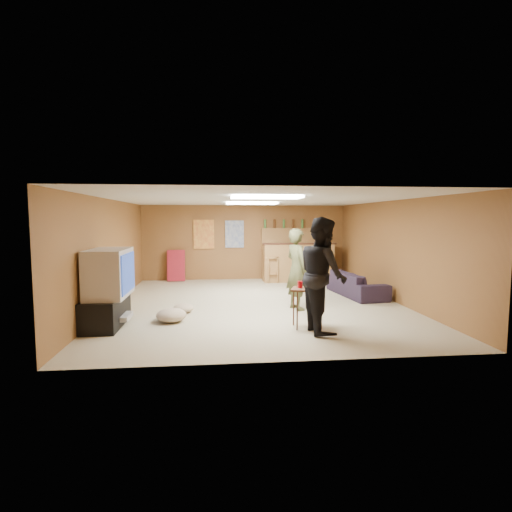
{
  "coord_description": "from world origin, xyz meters",
  "views": [
    {
      "loc": [
        -0.89,
        -8.33,
        1.8
      ],
      "look_at": [
        0.0,
        0.2,
        1.0
      ],
      "focal_mm": 28.0,
      "sensor_mm": 36.0,
      "label": 1
    }
  ],
  "objects": [
    {
      "name": "cushion_far",
      "position": [
        -1.67,
        -1.28,
        0.11
      ],
      "size": [
        0.57,
        0.57,
        0.22
      ],
      "primitive_type": "ellipsoid",
      "rotation": [
        0.0,
        0.0,
        -0.21
      ],
      "color": "tan",
      "rests_on": "ground"
    },
    {
      "name": "bar_counter",
      "position": [
        1.5,
        2.95,
        0.55
      ],
      "size": [
        2.0,
        0.6,
        1.1
      ],
      "primitive_type": "cube",
      "color": "olive",
      "rests_on": "ground"
    },
    {
      "name": "wall_right",
      "position": [
        3.0,
        0.0,
        1.1
      ],
      "size": [
        0.02,
        7.0,
        2.2
      ],
      "primitive_type": "cube",
      "color": "brown",
      "rests_on": "ground"
    },
    {
      "name": "dvd_box",
      "position": [
        -2.5,
        -1.5,
        0.15
      ],
      "size": [
        0.35,
        0.5,
        0.08
      ],
      "primitive_type": "cube",
      "color": "#B2B2B7",
      "rests_on": "tv_stand"
    },
    {
      "name": "cup_red_far",
      "position": [
        0.7,
        -2.02,
        0.71
      ],
      "size": [
        0.09,
        0.09,
        0.1
      ],
      "primitive_type": "cylinder",
      "rotation": [
        0.0,
        0.0,
        0.22
      ],
      "color": "#B60C15",
      "rests_on": "tray_table"
    },
    {
      "name": "sofa",
      "position": [
        2.43,
        0.65,
        0.27
      ],
      "size": [
        0.94,
        1.95,
        0.55
      ],
      "primitive_type": "imported",
      "rotation": [
        0.0,
        0.0,
        1.68
      ],
      "color": "black",
      "rests_on": "ground"
    },
    {
      "name": "folding_chair_stack",
      "position": [
        -2.0,
        3.3,
        0.45
      ],
      "size": [
        0.5,
        0.26,
        0.91
      ],
      "primitive_type": "cube",
      "rotation": [
        -0.14,
        0.0,
        0.0
      ],
      "color": "#A71E2F",
      "rests_on": "ground"
    },
    {
      "name": "person_olive",
      "position": [
        0.73,
        -0.61,
        0.81
      ],
      "size": [
        0.57,
        0.69,
        1.61
      ],
      "primitive_type": "imported",
      "rotation": [
        0.0,
        0.0,
        1.94
      ],
      "color": "#4F5230",
      "rests_on": "ground"
    },
    {
      "name": "poster_right",
      "position": [
        -0.3,
        3.46,
        1.35
      ],
      "size": [
        0.55,
        0.03,
        0.8
      ],
      "primitive_type": "cube",
      "color": "#334C99",
      "rests_on": "wall_back"
    },
    {
      "name": "poster_left",
      "position": [
        -1.2,
        3.46,
        1.35
      ],
      "size": [
        0.6,
        0.03,
        0.85
      ],
      "primitive_type": "cube",
      "color": "#BF3F26",
      "rests_on": "wall_back"
    },
    {
      "name": "tray_table",
      "position": [
        0.63,
        -1.95,
        0.33
      ],
      "size": [
        0.61,
        0.55,
        0.66
      ],
      "primitive_type": "cube",
      "rotation": [
        0.0,
        0.0,
        -0.34
      ],
      "color": "#3E2114",
      "rests_on": "ground"
    },
    {
      "name": "ceiling_panel_front",
      "position": [
        0.0,
        -1.5,
        2.17
      ],
      "size": [
        1.2,
        0.6,
        0.04
      ],
      "primitive_type": "cube",
      "color": "white",
      "rests_on": "ceiling"
    },
    {
      "name": "cup_red_near",
      "position": [
        0.52,
        -1.88,
        0.71
      ],
      "size": [
        0.11,
        0.11,
        0.11
      ],
      "primitive_type": "cylinder",
      "rotation": [
        0.0,
        0.0,
        -0.39
      ],
      "color": "#B60C15",
      "rests_on": "tray_table"
    },
    {
      "name": "ground",
      "position": [
        0.0,
        0.0,
        0.0
      ],
      "size": [
        7.0,
        7.0,
        0.0
      ],
      "primitive_type": "plane",
      "color": "tan",
      "rests_on": "ground"
    },
    {
      "name": "wall_back",
      "position": [
        0.0,
        3.5,
        1.1
      ],
      "size": [
        6.0,
        0.02,
        2.2
      ],
      "primitive_type": "cube",
      "color": "brown",
      "rests_on": "ground"
    },
    {
      "name": "bottle_row",
      "position": [
        1.16,
        3.38,
        1.65
      ],
      "size": [
        1.2,
        0.08,
        0.26
      ],
      "primitive_type": null,
      "color": "#3F7233",
      "rests_on": "bar_shelf"
    },
    {
      "name": "bar_backing",
      "position": [
        1.5,
        3.42,
        1.2
      ],
      "size": [
        2.0,
        0.14,
        0.6
      ],
      "primitive_type": "cube",
      "color": "olive",
      "rests_on": "bar_counter"
    },
    {
      "name": "bar_stool_left",
      "position": [
        0.73,
        2.74,
        0.62
      ],
      "size": [
        0.41,
        0.41,
        1.23
      ],
      "primitive_type": null,
      "rotation": [
        0.0,
        0.0,
        -0.06
      ],
      "color": "olive",
      "rests_on": "ground"
    },
    {
      "name": "bar_shelf",
      "position": [
        1.5,
        3.4,
        1.5
      ],
      "size": [
        2.0,
        0.18,
        0.05
      ],
      "primitive_type": "cube",
      "color": "olive",
      "rests_on": "bar_backing"
    },
    {
      "name": "cushion_mid",
      "position": [
        -1.5,
        -0.67,
        0.09
      ],
      "size": [
        0.49,
        0.49,
        0.17
      ],
      "primitive_type": "ellipsoid",
      "rotation": [
        0.0,
        0.0,
        -0.3
      ],
      "color": "tan",
      "rests_on": "ground"
    },
    {
      "name": "cushion_near_tv",
      "position": [
        -1.66,
        -1.35,
        0.12
      ],
      "size": [
        0.61,
        0.61,
        0.24
      ],
      "primitive_type": "ellipsoid",
      "rotation": [
        0.0,
        0.0,
        -0.18
      ],
      "color": "tan",
      "rests_on": "ground"
    },
    {
      "name": "cup_blue",
      "position": [
        0.78,
        -1.87,
        0.71
      ],
      "size": [
        0.11,
        0.11,
        0.11
      ],
      "primitive_type": "cylinder",
      "rotation": [
        0.0,
        0.0,
        -0.36
      ],
      "color": "navy",
      "rests_on": "tray_table"
    },
    {
      "name": "wall_front",
      "position": [
        0.0,
        -3.5,
        1.1
      ],
      "size": [
        6.0,
        0.02,
        2.2
      ],
      "primitive_type": "cube",
      "color": "brown",
      "rests_on": "ground"
    },
    {
      "name": "tv_stand",
      "position": [
        -2.72,
        -1.5,
        0.25
      ],
      "size": [
        0.55,
        1.3,
        0.5
      ],
      "primitive_type": "cube",
      "color": "black",
      "rests_on": "ground"
    },
    {
      "name": "wall_left",
      "position": [
        -3.0,
        0.0,
        1.1
      ],
      "size": [
        0.02,
        7.0,
        2.2
      ],
      "primitive_type": "cube",
      "color": "brown",
      "rests_on": "ground"
    },
    {
      "name": "tv_screen",
      "position": [
        -2.34,
        -1.5,
        0.9
      ],
      "size": [
        0.02,
        0.95,
        0.65
      ],
      "primitive_type": "cube",
      "color": "navy",
      "rests_on": "tv_body"
    },
    {
      "name": "bar_lip",
      "position": [
        1.5,
        2.7,
        1.1
      ],
      "size": [
        2.1,
        0.12,
        0.05
      ],
      "primitive_type": "cube",
      "color": "#3E2114",
      "rests_on": "bar_counter"
    },
    {
      "name": "tv_body",
      "position": [
        -2.65,
        -1.5,
        0.9
      ],
      "size": [
        0.6,
        1.1,
        0.8
      ],
      "primitive_type": "cube",
      "color": "#B2B2B7",
      "rests_on": "tv_stand"
    },
    {
      "name": "bar_stool_right",
      "position": [
        1.66,
        2.75,
        0.56
      ],
      "size": [
        0.47,
        0.47,
        1.11
      ],
      "primitive_type": null,
      "rotation": [
        0.0,
        0.0,
        0.44
      ],
      "color": "olive",
      "rests_on": "ground"
    },
    {
      "name": "person_black",
      "position": [
        0.81,
        -2.2,
        0.92
      ],
      "size": [
        0.76,
        0.94,
        1.84
      ],
      "primitive_type": "imported",
      "rotation": [
        0.0,
        0.0,
        1.64
      ],
      "color": "black",
      "rests_on": "ground"
    },
    {
      "name": "ceiling_panel_back",
      "position": [
        0.0,
        1.2,
        2.17
      ],
      "size": [
        1.2,
        0.6,
        0.04
      ],
      "primitive_type": "cube",
      "color": "white",
      "rests_on": "ceiling"
    },
    {
      "name": "ceiling",
      "position": [
        0.0,
        0.0,
        2.2
      ],
      "size": [
        6.0,
        7.0,
        0.02
      ],
      "primitive_type": "cube",
      "color": "silver",
      "rests_on": "ground"
    }
  ]
}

